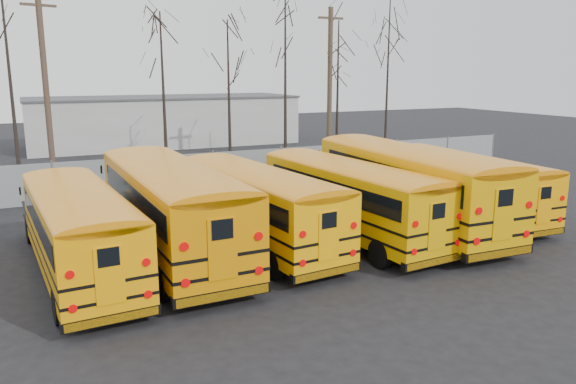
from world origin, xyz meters
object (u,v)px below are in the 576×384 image
bus_e (405,179)px  bus_a (77,224)px  bus_c (254,200)px  utility_pole_left (46,89)px  bus_d (347,193)px  utility_pole_right (330,86)px  bus_f (463,180)px  bus_b (169,201)px

bus_e → bus_a: bearing=-176.4°
bus_c → utility_pole_left: utility_pole_left is taller
bus_a → bus_c: (6.06, 0.62, 0.04)m
bus_d → utility_pole_left: 18.53m
bus_e → utility_pole_right: (4.72, 14.69, 3.29)m
bus_e → utility_pole_left: utility_pole_left is taller
utility_pole_left → bus_a: bearing=-106.4°
bus_c → bus_d: (3.58, -0.50, 0.03)m
utility_pole_left → utility_pole_right: bearing=-18.0°
bus_a → utility_pole_right: (17.25, 15.05, 3.59)m
bus_a → bus_d: bus_d is taller
bus_f → utility_pole_right: bearing=86.8°
bus_b → utility_pole_right: 20.41m
bus_f → utility_pole_left: bearing=139.0°
bus_a → bus_f: bus_a is taller
bus_d → utility_pole_left: utility_pole_left is taller
bus_d → utility_pole_right: 17.12m
bus_f → utility_pole_right: size_ratio=0.98×
bus_e → utility_pole_right: bearing=74.1°
utility_pole_left → bus_e: bearing=-66.9°
bus_f → bus_a: bearing=-175.1°
bus_a → bus_d: bearing=-3.1°
bus_b → bus_f: bearing=-1.8°
bus_b → bus_f: 12.85m
bus_a → bus_b: 3.13m
bus_a → utility_pole_left: (0.06, 15.59, 3.61)m
bus_a → utility_pole_left: utility_pole_left is taller
bus_e → utility_pole_right: utility_pole_right is taller
bus_a → utility_pole_left: size_ratio=1.01×
bus_a → bus_b: (3.02, 0.80, 0.26)m
bus_d → bus_f: 6.26m
bus_f → bus_d: bearing=-172.3°
bus_d → utility_pole_right: size_ratio=1.06×
bus_f → utility_pole_left: size_ratio=0.98×
bus_a → utility_pole_left: 16.00m
bus_d → bus_f: bearing=0.6°
bus_a → bus_c: bus_c is taller
bus_d → bus_f: bus_d is taller
bus_c → utility_pole_left: 16.51m
bus_c → bus_e: 6.48m
bus_b → utility_pole_right: bearing=43.7°
bus_b → bus_e: bearing=-4.0°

